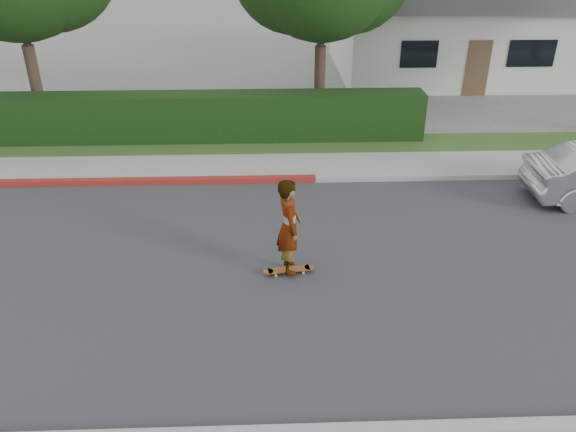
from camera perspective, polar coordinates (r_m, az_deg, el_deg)
name	(u,v)px	position (r m, az deg, el deg)	size (l,w,h in m)	color
ground	(281,268)	(11.11, -0.69, -5.31)	(120.00, 120.00, 0.00)	slate
road	(281,268)	(11.11, -0.69, -5.29)	(60.00, 8.00, 0.01)	#2D2D30
curb_far	(277,179)	(14.68, -1.10, 3.74)	(60.00, 0.20, 0.15)	#9E9E99
curb_red_section	(84,182)	(15.44, -20.02, 3.25)	(12.00, 0.21, 0.15)	maroon
sidewalk_far	(277,167)	(15.51, -1.17, 5.05)	(60.00, 1.60, 0.12)	gray
planting_strip	(276,146)	(17.00, -1.26, 7.11)	(60.00, 1.60, 0.10)	#2D4C1E
hedge	(176,119)	(17.56, -11.30, 9.69)	(15.00, 1.00, 1.50)	black
house	(455,23)	(26.88, 16.58, 18.32)	(10.60, 8.60, 4.30)	beige
skateboard	(289,270)	(10.90, 0.10, -5.47)	(1.02, 0.34, 0.09)	gold
skateboarder	(289,226)	(10.41, 0.10, -1.06)	(0.69, 0.45, 1.89)	white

